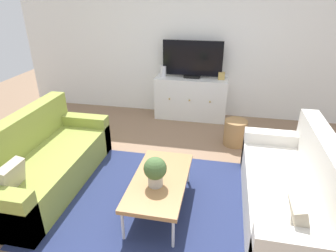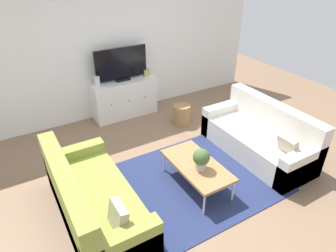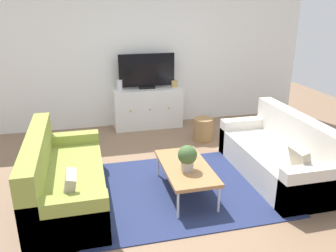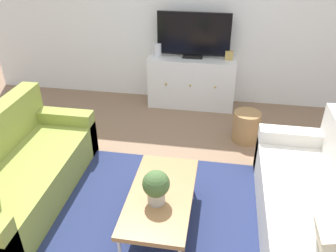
# 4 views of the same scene
# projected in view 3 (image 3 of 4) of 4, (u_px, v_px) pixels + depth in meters

# --- Properties ---
(ground_plane) EXTENTS (10.00, 10.00, 0.00)m
(ground_plane) POSITION_uv_depth(u_px,v_px,m) (176.00, 184.00, 4.57)
(ground_plane) COLOR #84664C
(wall_back) EXTENTS (6.40, 0.12, 2.70)m
(wall_back) POSITION_uv_depth(u_px,v_px,m) (141.00, 54.00, 6.43)
(wall_back) COLOR white
(wall_back) RESTS_ON ground_plane
(area_rug) EXTENTS (2.50, 1.90, 0.01)m
(area_rug) POSITION_uv_depth(u_px,v_px,m) (179.00, 189.00, 4.43)
(area_rug) COLOR navy
(area_rug) RESTS_ON ground_plane
(couch_left_side) EXTENTS (0.83, 1.89, 0.85)m
(couch_left_side) POSITION_uv_depth(u_px,v_px,m) (60.00, 182.00, 4.05)
(couch_left_side) COLOR olive
(couch_left_side) RESTS_ON ground_plane
(couch_right_side) EXTENTS (0.83, 1.89, 0.85)m
(couch_right_side) POSITION_uv_depth(u_px,v_px,m) (280.00, 157.00, 4.70)
(couch_right_side) COLOR silver
(couch_right_side) RESTS_ON ground_plane
(coffee_table) EXTENTS (0.56, 1.10, 0.38)m
(coffee_table) POSITION_uv_depth(u_px,v_px,m) (186.00, 168.00, 4.24)
(coffee_table) COLOR #A37547
(coffee_table) RESTS_ON ground_plane
(potted_plant) EXTENTS (0.23, 0.23, 0.31)m
(potted_plant) POSITION_uv_depth(u_px,v_px,m) (187.00, 157.00, 4.06)
(potted_plant) COLOR #B7B2A8
(potted_plant) RESTS_ON coffee_table
(tv_console) EXTENTS (1.27, 0.47, 0.75)m
(tv_console) POSITION_uv_depth(u_px,v_px,m) (148.00, 108.00, 6.52)
(tv_console) COLOR white
(tv_console) RESTS_ON ground_plane
(flat_screen_tv) EXTENTS (1.03, 0.16, 0.64)m
(flat_screen_tv) POSITION_uv_depth(u_px,v_px,m) (147.00, 71.00, 6.31)
(flat_screen_tv) COLOR black
(flat_screen_tv) RESTS_ON tv_console
(glass_vase) EXTENTS (0.11, 0.11, 0.19)m
(glass_vase) POSITION_uv_depth(u_px,v_px,m) (119.00, 85.00, 6.25)
(glass_vase) COLOR silver
(glass_vase) RESTS_ON tv_console
(mantel_clock) EXTENTS (0.11, 0.07, 0.13)m
(mantel_clock) POSITION_uv_depth(u_px,v_px,m) (174.00, 83.00, 6.49)
(mantel_clock) COLOR tan
(mantel_clock) RESTS_ON tv_console
(wicker_basket) EXTENTS (0.34, 0.34, 0.39)m
(wicker_basket) POSITION_uv_depth(u_px,v_px,m) (203.00, 129.00, 5.94)
(wicker_basket) COLOR #9E7547
(wicker_basket) RESTS_ON ground_plane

